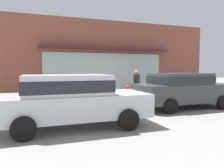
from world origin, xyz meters
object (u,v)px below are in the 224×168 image
at_px(parked_car_dark_gray, 182,88).
at_px(potted_plant_low_front, 99,92).
at_px(parked_car_silver, 71,98).
at_px(potted_plant_window_left, 82,92).
at_px(potted_plant_window_center, 181,86).
at_px(potted_plant_doorstep, 38,95).
at_px(potted_plant_by_entrance, 157,86).
at_px(potted_plant_near_hydrant, 139,92).
at_px(fire_hydrant, 128,94).
at_px(pedestrian_with_handbag, 136,83).
at_px(potted_plant_corner_tall, 67,91).

distance_m(parked_car_dark_gray, potted_plant_low_front, 4.80).
bearing_deg(parked_car_silver, potted_plant_window_left, 74.95).
relative_size(potted_plant_low_front, potted_plant_window_center, 0.64).
relative_size(potted_plant_doorstep, potted_plant_window_center, 0.68).
distance_m(parked_car_dark_gray, potted_plant_doorstep, 7.25).
relative_size(parked_car_silver, potted_plant_low_front, 5.46).
xyz_separation_m(potted_plant_window_left, potted_plant_window_center, (6.70, -0.02, 0.16)).
xyz_separation_m(parked_car_dark_gray, potted_plant_by_entrance, (1.09, 3.85, -0.22)).
distance_m(potted_plant_by_entrance, potted_plant_window_center, 1.87).
bearing_deg(potted_plant_near_hydrant, parked_car_silver, -133.52).
distance_m(potted_plant_window_left, potted_plant_near_hydrant, 3.67).
relative_size(fire_hydrant, potted_plant_near_hydrant, 1.56).
distance_m(parked_car_silver, potted_plant_window_center, 9.83).
bearing_deg(potted_plant_window_center, pedestrian_with_handbag, -162.90).
xyz_separation_m(pedestrian_with_handbag, parked_car_silver, (-4.33, -4.11, -0.08)).
distance_m(pedestrian_with_handbag, potted_plant_low_front, 2.25).
xyz_separation_m(potted_plant_near_hydrant, potted_plant_window_center, (3.04, -0.19, 0.33)).
bearing_deg(potted_plant_low_front, potted_plant_by_entrance, -0.77).
bearing_deg(parked_car_silver, potted_plant_window_center, 34.02).
distance_m(potted_plant_low_front, potted_plant_by_entrance, 3.86).
height_order(pedestrian_with_handbag, potted_plant_doorstep, pedestrian_with_handbag).
bearing_deg(potted_plant_window_left, parked_car_dark_gray, -46.05).
bearing_deg(potted_plant_corner_tall, parked_car_silver, -97.91).
relative_size(potted_plant_corner_tall, potted_plant_window_center, 0.97).
relative_size(fire_hydrant, parked_car_dark_gray, 0.21).
distance_m(pedestrian_with_handbag, potted_plant_window_left, 3.08).
bearing_deg(pedestrian_with_handbag, potted_plant_window_left, -42.11).
bearing_deg(pedestrian_with_handbag, potted_plant_corner_tall, -33.85).
bearing_deg(potted_plant_near_hydrant, fire_hydrant, -131.86).
relative_size(potted_plant_corner_tall, potted_plant_by_entrance, 0.89).
bearing_deg(potted_plant_low_front, fire_hydrant, -56.39).
bearing_deg(potted_plant_corner_tall, potted_plant_doorstep, 170.67).
height_order(potted_plant_corner_tall, potted_plant_window_center, potted_plant_window_center).
relative_size(pedestrian_with_handbag, potted_plant_near_hydrant, 2.89).
bearing_deg(pedestrian_with_handbag, parked_car_silver, 25.38).
relative_size(parked_car_silver, potted_plant_corner_tall, 3.62).
relative_size(potted_plant_window_left, potted_plant_by_entrance, 0.58).
distance_m(parked_car_silver, potted_plant_by_entrance, 8.32).
distance_m(fire_hydrant, potted_plant_corner_tall, 3.24).
xyz_separation_m(potted_plant_doorstep, potted_plant_near_hydrant, (6.01, 0.13, -0.13)).
height_order(potted_plant_low_front, potted_plant_doorstep, potted_plant_doorstep).
xyz_separation_m(potted_plant_corner_tall, potted_plant_window_center, (7.55, 0.19, 0.02)).
height_order(potted_plant_low_front, potted_plant_corner_tall, potted_plant_corner_tall).
xyz_separation_m(fire_hydrant, potted_plant_corner_tall, (-2.92, 1.40, 0.15)).
bearing_deg(parked_car_dark_gray, potted_plant_window_center, 52.75).
distance_m(fire_hydrant, potted_plant_window_left, 2.63).
bearing_deg(parked_car_silver, parked_car_dark_gray, 16.66).
bearing_deg(potted_plant_corner_tall, fire_hydrant, -25.67).
xyz_separation_m(parked_car_silver, potted_plant_doorstep, (-0.78, 5.37, -0.48)).
relative_size(fire_hydrant, potted_plant_by_entrance, 0.65).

